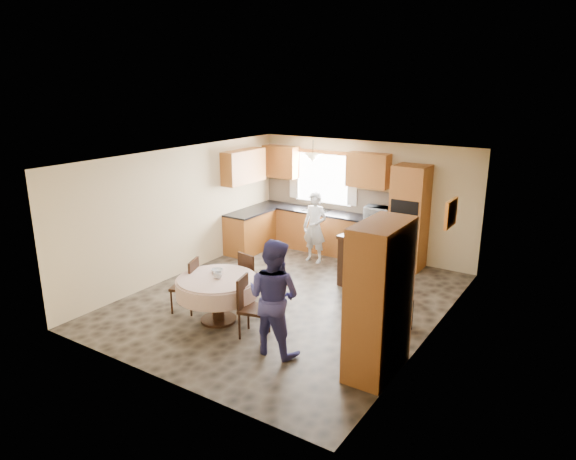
# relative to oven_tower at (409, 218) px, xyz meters

# --- Properties ---
(floor) EXTENTS (5.00, 6.00, 0.01)m
(floor) POSITION_rel_oven_tower_xyz_m (-1.15, -2.69, -1.06)
(floor) COLOR brown
(floor) RESTS_ON ground
(ceiling) EXTENTS (5.00, 6.00, 0.01)m
(ceiling) POSITION_rel_oven_tower_xyz_m (-1.15, -2.69, 1.44)
(ceiling) COLOR white
(ceiling) RESTS_ON wall_back
(wall_back) EXTENTS (5.00, 0.02, 2.50)m
(wall_back) POSITION_rel_oven_tower_xyz_m (-1.15, 0.31, 0.19)
(wall_back) COLOR #D0B785
(wall_back) RESTS_ON floor
(wall_front) EXTENTS (5.00, 0.02, 2.50)m
(wall_front) POSITION_rel_oven_tower_xyz_m (-1.15, -5.69, 0.19)
(wall_front) COLOR #D0B785
(wall_front) RESTS_ON floor
(wall_left) EXTENTS (0.02, 6.00, 2.50)m
(wall_left) POSITION_rel_oven_tower_xyz_m (-3.65, -2.69, 0.19)
(wall_left) COLOR #D0B785
(wall_left) RESTS_ON floor
(wall_right) EXTENTS (0.02, 6.00, 2.50)m
(wall_right) POSITION_rel_oven_tower_xyz_m (1.35, -2.69, 0.19)
(wall_right) COLOR #D0B785
(wall_right) RESTS_ON floor
(window) EXTENTS (1.40, 0.03, 1.10)m
(window) POSITION_rel_oven_tower_xyz_m (-2.15, 0.29, 0.54)
(window) COLOR white
(window) RESTS_ON wall_back
(curtain_left) EXTENTS (0.22, 0.02, 1.15)m
(curtain_left) POSITION_rel_oven_tower_xyz_m (-2.90, 0.24, 0.59)
(curtain_left) COLOR white
(curtain_left) RESTS_ON wall_back
(curtain_right) EXTENTS (0.22, 0.02, 1.15)m
(curtain_right) POSITION_rel_oven_tower_xyz_m (-1.40, 0.24, 0.59)
(curtain_right) COLOR white
(curtain_right) RESTS_ON wall_back
(base_cab_back) EXTENTS (3.30, 0.60, 0.88)m
(base_cab_back) POSITION_rel_oven_tower_xyz_m (-2.00, 0.01, -0.62)
(base_cab_back) COLOR #B3672F
(base_cab_back) RESTS_ON floor
(counter_back) EXTENTS (3.30, 0.64, 0.04)m
(counter_back) POSITION_rel_oven_tower_xyz_m (-2.00, 0.01, -0.16)
(counter_back) COLOR black
(counter_back) RESTS_ON base_cab_back
(base_cab_left) EXTENTS (0.60, 1.20, 0.88)m
(base_cab_left) POSITION_rel_oven_tower_xyz_m (-3.35, -0.89, -0.62)
(base_cab_left) COLOR #B3672F
(base_cab_left) RESTS_ON floor
(counter_left) EXTENTS (0.64, 1.20, 0.04)m
(counter_left) POSITION_rel_oven_tower_xyz_m (-3.35, -0.89, -0.16)
(counter_left) COLOR black
(counter_left) RESTS_ON base_cab_left
(backsplash) EXTENTS (3.30, 0.02, 0.55)m
(backsplash) POSITION_rel_oven_tower_xyz_m (-2.00, 0.30, 0.12)
(backsplash) COLOR beige
(backsplash) RESTS_ON wall_back
(wall_cab_left) EXTENTS (0.85, 0.33, 0.72)m
(wall_cab_left) POSITION_rel_oven_tower_xyz_m (-3.20, 0.15, 0.85)
(wall_cab_left) COLOR #AE662B
(wall_cab_left) RESTS_ON wall_back
(wall_cab_right) EXTENTS (0.90, 0.33, 0.72)m
(wall_cab_right) POSITION_rel_oven_tower_xyz_m (-1.00, 0.15, 0.85)
(wall_cab_right) COLOR #AE662B
(wall_cab_right) RESTS_ON wall_back
(wall_cab_side) EXTENTS (0.33, 1.20, 0.72)m
(wall_cab_side) POSITION_rel_oven_tower_xyz_m (-3.48, -0.89, 0.85)
(wall_cab_side) COLOR #AE662B
(wall_cab_side) RESTS_ON wall_left
(oven_tower) EXTENTS (0.66, 0.62, 2.12)m
(oven_tower) POSITION_rel_oven_tower_xyz_m (0.00, 0.00, 0.00)
(oven_tower) COLOR #B3672F
(oven_tower) RESTS_ON floor
(oven_upper) EXTENTS (0.56, 0.01, 0.45)m
(oven_upper) POSITION_rel_oven_tower_xyz_m (0.00, -0.31, 0.19)
(oven_upper) COLOR black
(oven_upper) RESTS_ON oven_tower
(oven_lower) EXTENTS (0.56, 0.01, 0.45)m
(oven_lower) POSITION_rel_oven_tower_xyz_m (0.00, -0.31, -0.31)
(oven_lower) COLOR black
(oven_lower) RESTS_ON oven_tower
(pendant) EXTENTS (0.36, 0.36, 0.18)m
(pendant) POSITION_rel_oven_tower_xyz_m (-2.15, -0.19, 1.06)
(pendant) COLOR beige
(pendant) RESTS_ON ceiling
(sideboard) EXTENTS (1.36, 0.75, 0.92)m
(sideboard) POSITION_rel_oven_tower_xyz_m (-0.10, -1.52, -0.60)
(sideboard) COLOR #311A0D
(sideboard) RESTS_ON floor
(space_heater) EXTENTS (0.43, 0.38, 0.49)m
(space_heater) POSITION_rel_oven_tower_xyz_m (0.86, -2.66, -0.81)
(space_heater) COLOR black
(space_heater) RESTS_ON floor
(cupboard) EXTENTS (0.53, 1.07, 2.04)m
(cupboard) POSITION_rel_oven_tower_xyz_m (1.07, -3.99, -0.04)
(cupboard) COLOR #B3672F
(cupboard) RESTS_ON floor
(dining_table) EXTENTS (1.30, 1.30, 0.74)m
(dining_table) POSITION_rel_oven_tower_xyz_m (-1.64, -4.00, -0.48)
(dining_table) COLOR #311A0D
(dining_table) RESTS_ON floor
(chair_left) EXTENTS (0.51, 0.51, 0.91)m
(chair_left) POSITION_rel_oven_tower_xyz_m (-2.28, -3.98, -0.56)
(chair_left) COLOR #311A0D
(chair_left) RESTS_ON floor
(chair_back) EXTENTS (0.46, 0.46, 0.91)m
(chair_back) POSITION_rel_oven_tower_xyz_m (-1.63, -3.14, -0.56)
(chair_back) COLOR #311A0D
(chair_back) RESTS_ON floor
(chair_right) EXTENTS (0.49, 0.49, 0.93)m
(chair_right) POSITION_rel_oven_tower_xyz_m (-0.93, -4.11, -0.55)
(chair_right) COLOR #311A0D
(chair_right) RESTS_ON floor
(framed_picture) EXTENTS (0.06, 0.52, 0.43)m
(framed_picture) POSITION_rel_oven_tower_xyz_m (1.32, -1.89, 0.68)
(framed_picture) COLOR gold
(framed_picture) RESTS_ON wall_right
(microwave) EXTENTS (0.54, 0.39, 0.29)m
(microwave) POSITION_rel_oven_tower_xyz_m (-0.67, -0.04, 0.00)
(microwave) COLOR silver
(microwave) RESTS_ON counter_back
(person_sink) EXTENTS (0.57, 0.39, 1.50)m
(person_sink) POSITION_rel_oven_tower_xyz_m (-1.78, -0.71, -0.31)
(person_sink) COLOR silver
(person_sink) RESTS_ON floor
(person_dining) EXTENTS (0.82, 0.64, 1.67)m
(person_dining) POSITION_rel_oven_tower_xyz_m (-0.35, -4.31, -0.23)
(person_dining) COLOR navy
(person_dining) RESTS_ON floor
(bowl_sideboard) EXTENTS (0.19, 0.19, 0.05)m
(bowl_sideboard) POSITION_rel_oven_tower_xyz_m (-0.42, -1.52, -0.12)
(bowl_sideboard) COLOR #B2B2B2
(bowl_sideboard) RESTS_ON sideboard
(bottle_sideboard) EXTENTS (0.13, 0.13, 0.30)m
(bottle_sideboard) POSITION_rel_oven_tower_xyz_m (0.18, -1.52, 0.01)
(bottle_sideboard) COLOR silver
(bottle_sideboard) RESTS_ON sideboard
(cup_table) EXTENTS (0.14, 0.14, 0.11)m
(cup_table) POSITION_rel_oven_tower_xyz_m (-1.61, -4.02, -0.27)
(cup_table) COLOR #B2B2B2
(cup_table) RESTS_ON dining_table
(bowl_table) EXTENTS (0.19, 0.19, 0.06)m
(bowl_table) POSITION_rel_oven_tower_xyz_m (-1.79, -3.83, -0.29)
(bowl_table) COLOR #B2B2B2
(bowl_table) RESTS_ON dining_table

